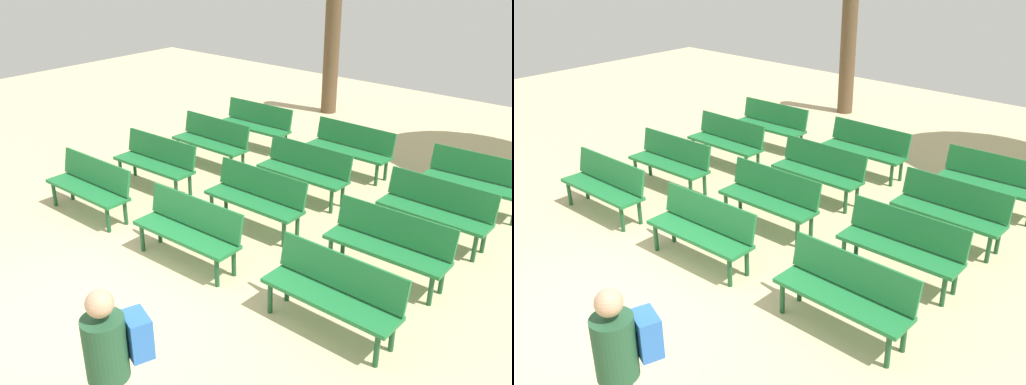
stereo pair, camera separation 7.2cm
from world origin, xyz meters
The scene contains 15 objects.
ground_plane centered at (0.00, 0.00, 0.00)m, with size 24.00×24.00×0.00m, color #CCB789.
bench_r0_c0 centered at (-2.23, 1.59, 0.50)m, with size 1.60×0.50×0.87m.
bench_r0_c1 centered at (-0.02, 1.59, 0.50)m, with size 1.61×0.52×0.87m.
bench_r0_c2 centered at (2.24, 1.61, 0.50)m, with size 1.60×0.49×0.87m.
bench_r1_c0 centered at (-2.25, 2.93, 0.50)m, with size 1.62×0.54×0.87m.
bench_r1_c1 centered at (0.01, 2.92, 0.50)m, with size 1.60×0.49×0.87m.
bench_r1_c2 centered at (2.18, 2.95, 0.50)m, with size 1.61×0.51×0.87m.
bench_r2_c0 centered at (-2.27, 4.31, 0.50)m, with size 1.60×0.48×0.87m.
bench_r2_c1 centered at (-0.08, 4.26, 0.50)m, with size 1.60×0.49×0.87m.
bench_r2_c2 centered at (2.20, 4.28, 0.50)m, with size 1.61×0.50×0.87m.
bench_r3_c0 centered at (-2.31, 5.63, 0.50)m, with size 1.61×0.53×0.87m.
bench_r3_c1 centered at (-0.07, 5.68, 0.50)m, with size 1.61×0.50×0.87m.
bench_r3_c2 centered at (2.25, 5.67, 0.50)m, with size 1.61×0.53×0.87m.
tree_1 centered at (-2.54, 8.67, 1.36)m, with size 0.37×0.37×2.73m.
visitor_with_backpack centered at (1.82, -0.96, 0.94)m, with size 0.46×0.59×1.65m.
Camera 1 is at (4.99, -2.93, 4.06)m, focal length 40.24 mm.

